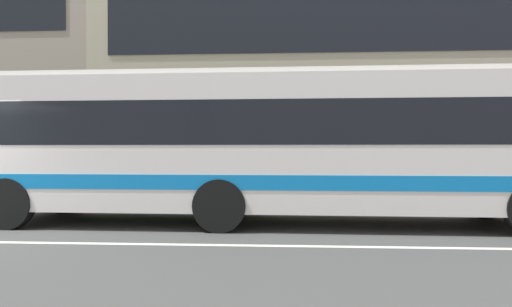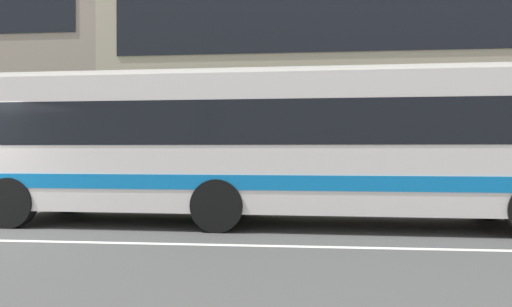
# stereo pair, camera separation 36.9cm
# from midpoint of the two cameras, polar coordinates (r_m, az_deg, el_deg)

# --- Properties ---
(apartment_block_right) EXTENTS (20.83, 12.00, 10.54)m
(apartment_block_right) POSITION_cam_midpoint_polar(r_m,az_deg,el_deg) (24.11, 10.37, 9.31)
(apartment_block_right) COLOR #BAAD93
(apartment_block_right) RESTS_ON ground_plane
(transit_bus) EXTENTS (11.86, 2.80, 3.10)m
(transit_bus) POSITION_cam_midpoint_polar(r_m,az_deg,el_deg) (10.20, -0.20, 1.36)
(transit_bus) COLOR silver
(transit_bus) RESTS_ON ground_plane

